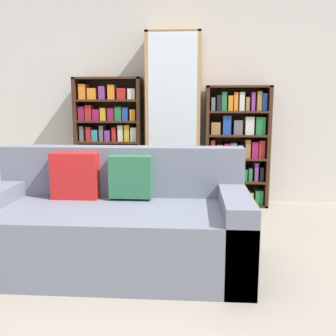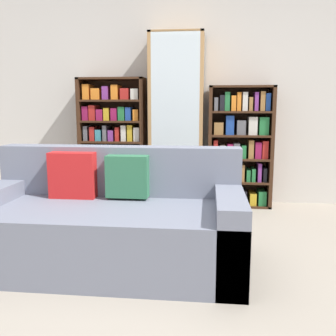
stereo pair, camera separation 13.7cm
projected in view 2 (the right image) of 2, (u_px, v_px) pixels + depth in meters
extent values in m
plane|color=gray|center=(155.00, 288.00, 2.44)|extent=(16.00, 16.00, 0.00)
cube|color=beige|center=(182.00, 91.00, 4.54)|extent=(6.40, 0.06, 2.70)
cube|color=slate|center=(109.00, 236.00, 2.76)|extent=(1.95, 0.93, 0.46)
cube|color=slate|center=(120.00, 170.00, 3.05)|extent=(1.95, 0.20, 0.40)
cube|color=slate|center=(229.00, 232.00, 2.65)|extent=(0.20, 0.93, 0.58)
cube|color=red|center=(73.00, 175.00, 2.93)|extent=(0.36, 0.12, 0.36)
cube|color=#2D6B47|center=(127.00, 176.00, 2.88)|extent=(0.32, 0.12, 0.32)
cube|color=#3D2314|center=(83.00, 141.00, 4.56)|extent=(0.04, 0.32, 1.50)
cube|color=#3D2314|center=(144.00, 142.00, 4.48)|extent=(0.04, 0.32, 1.50)
cube|color=#3D2314|center=(112.00, 79.00, 4.40)|extent=(0.79, 0.32, 0.02)
cube|color=#3D2314|center=(115.00, 200.00, 4.65)|extent=(0.79, 0.32, 0.02)
cube|color=#3D2314|center=(116.00, 140.00, 4.67)|extent=(0.79, 0.01, 1.50)
cube|color=#3D2314|center=(114.00, 180.00, 4.60)|extent=(0.71, 0.32, 0.02)
cube|color=#3D2314|center=(114.00, 161.00, 4.56)|extent=(0.71, 0.32, 0.02)
cube|color=#3D2314|center=(113.00, 141.00, 4.52)|extent=(0.71, 0.32, 0.02)
cube|color=#3D2314|center=(113.00, 121.00, 4.48)|extent=(0.71, 0.32, 0.02)
cube|color=#3D2314|center=(112.00, 101.00, 4.44)|extent=(0.71, 0.32, 0.02)
cube|color=black|center=(92.00, 193.00, 4.65)|extent=(0.08, 0.24, 0.17)
cube|color=#8E1947|center=(101.00, 194.00, 4.64)|extent=(0.08, 0.24, 0.15)
cube|color=#1E4293|center=(110.00, 193.00, 4.63)|extent=(0.09, 0.24, 0.16)
cube|color=olive|center=(119.00, 194.00, 4.61)|extent=(0.09, 0.24, 0.15)
cube|color=teal|center=(128.00, 194.00, 4.60)|extent=(0.08, 0.24, 0.15)
cube|color=beige|center=(137.00, 195.00, 4.59)|extent=(0.09, 0.24, 0.14)
cube|color=#AD231E|center=(92.00, 174.00, 4.61)|extent=(0.09, 0.24, 0.12)
cube|color=#1E4293|center=(103.00, 174.00, 4.60)|extent=(0.10, 0.24, 0.13)
cube|color=#5B5B60|center=(114.00, 174.00, 4.58)|extent=(0.09, 0.24, 0.15)
cube|color=orange|center=(125.00, 172.00, 4.56)|extent=(0.10, 0.24, 0.19)
cube|color=teal|center=(136.00, 173.00, 4.55)|extent=(0.09, 0.24, 0.19)
cube|color=#8E1947|center=(91.00, 154.00, 4.57)|extent=(0.09, 0.24, 0.14)
cube|color=#1E4293|center=(103.00, 152.00, 4.55)|extent=(0.10, 0.24, 0.19)
cube|color=black|center=(113.00, 154.00, 4.54)|extent=(0.11, 0.24, 0.16)
cube|color=gold|center=(125.00, 154.00, 4.52)|extent=(0.12, 0.24, 0.16)
cube|color=black|center=(136.00, 153.00, 4.51)|extent=(0.09, 0.24, 0.18)
cube|color=#5B5B60|center=(88.00, 133.00, 4.53)|extent=(0.05, 0.24, 0.17)
cube|color=#AD231E|center=(95.00, 133.00, 4.52)|extent=(0.06, 0.24, 0.17)
cube|color=teal|center=(101.00, 135.00, 4.52)|extent=(0.07, 0.24, 0.13)
cube|color=#5B5B60|center=(107.00, 133.00, 4.50)|extent=(0.05, 0.24, 0.18)
cube|color=#7A3384|center=(113.00, 135.00, 4.50)|extent=(0.06, 0.24, 0.13)
cube|color=#AD231E|center=(119.00, 134.00, 4.49)|extent=(0.05, 0.24, 0.16)
cube|color=beige|center=(125.00, 133.00, 4.48)|extent=(0.06, 0.24, 0.19)
cube|color=gold|center=(131.00, 133.00, 4.47)|extent=(0.06, 0.24, 0.19)
cube|color=beige|center=(138.00, 134.00, 4.47)|extent=(0.07, 0.24, 0.16)
cube|color=#8E1947|center=(88.00, 113.00, 4.49)|extent=(0.07, 0.24, 0.16)
cube|color=#AD231E|center=(95.00, 113.00, 4.48)|extent=(0.07, 0.24, 0.18)
cube|color=#8E1947|center=(102.00, 115.00, 4.48)|extent=(0.08, 0.24, 0.13)
cube|color=gold|center=(109.00, 114.00, 4.46)|extent=(0.06, 0.24, 0.15)
cube|color=#8E1947|center=(116.00, 114.00, 4.46)|extent=(0.07, 0.24, 0.14)
cube|color=#237038|center=(123.00, 114.00, 4.44)|extent=(0.08, 0.24, 0.16)
cube|color=#1E4293|center=(130.00, 114.00, 4.44)|extent=(0.06, 0.24, 0.15)
cube|color=orange|center=(137.00, 115.00, 4.43)|extent=(0.06, 0.24, 0.13)
cube|color=orange|center=(88.00, 92.00, 4.45)|extent=(0.08, 0.24, 0.18)
cube|color=orange|center=(98.00, 94.00, 4.44)|extent=(0.10, 0.24, 0.13)
cube|color=#7A3384|center=(107.00, 93.00, 4.43)|extent=(0.07, 0.24, 0.15)
cube|color=orange|center=(116.00, 93.00, 4.41)|extent=(0.08, 0.24, 0.17)
cube|color=#AD231E|center=(126.00, 94.00, 4.40)|extent=(0.10, 0.24, 0.13)
cube|color=beige|center=(136.00, 94.00, 4.39)|extent=(0.09, 0.24, 0.12)
cube|color=#AD7F4C|center=(152.00, 121.00, 4.41)|extent=(0.04, 0.36, 1.99)
cube|color=#AD7F4C|center=(201.00, 121.00, 4.35)|extent=(0.04, 0.36, 1.99)
cube|color=#AD7F4C|center=(177.00, 33.00, 4.22)|extent=(0.62, 0.36, 0.02)
cube|color=#AD7F4C|center=(176.00, 203.00, 4.54)|extent=(0.62, 0.36, 0.02)
cube|color=#AD7F4C|center=(178.00, 121.00, 4.55)|extent=(0.62, 0.01, 1.99)
cube|color=silver|center=(175.00, 122.00, 4.21)|extent=(0.54, 0.01, 1.97)
cube|color=#AD7F4C|center=(176.00, 170.00, 4.48)|extent=(0.54, 0.32, 0.02)
cube|color=#AD7F4C|center=(176.00, 138.00, 4.41)|extent=(0.54, 0.32, 0.02)
cube|color=#AD7F4C|center=(176.00, 104.00, 4.35)|extent=(0.54, 0.32, 0.02)
cube|color=#AD7F4C|center=(177.00, 70.00, 4.28)|extent=(0.54, 0.32, 0.02)
cylinder|color=silver|center=(160.00, 198.00, 4.57)|extent=(0.01, 0.01, 0.07)
cone|color=silver|center=(160.00, 192.00, 4.56)|extent=(0.07, 0.07, 0.08)
cylinder|color=silver|center=(168.00, 199.00, 4.55)|extent=(0.01, 0.01, 0.07)
cone|color=silver|center=(168.00, 193.00, 4.54)|extent=(0.07, 0.07, 0.08)
cylinder|color=silver|center=(176.00, 199.00, 4.54)|extent=(0.01, 0.01, 0.07)
cone|color=silver|center=(176.00, 193.00, 4.52)|extent=(0.07, 0.07, 0.08)
cylinder|color=silver|center=(184.00, 199.00, 4.51)|extent=(0.01, 0.01, 0.07)
cone|color=silver|center=(184.00, 193.00, 4.50)|extent=(0.07, 0.07, 0.08)
cylinder|color=silver|center=(193.00, 200.00, 4.50)|extent=(0.01, 0.01, 0.07)
cone|color=silver|center=(193.00, 194.00, 4.49)|extent=(0.07, 0.07, 0.08)
cylinder|color=silver|center=(161.00, 166.00, 4.48)|extent=(0.01, 0.01, 0.06)
cone|color=silver|center=(161.00, 161.00, 4.47)|extent=(0.09, 0.09, 0.08)
cylinder|color=silver|center=(171.00, 166.00, 4.49)|extent=(0.01, 0.01, 0.06)
cone|color=silver|center=(171.00, 160.00, 4.48)|extent=(0.09, 0.09, 0.08)
cylinder|color=silver|center=(182.00, 167.00, 4.47)|extent=(0.01, 0.01, 0.06)
cone|color=silver|center=(182.00, 161.00, 4.46)|extent=(0.09, 0.09, 0.08)
cylinder|color=silver|center=(192.00, 167.00, 4.47)|extent=(0.01, 0.01, 0.06)
cone|color=silver|center=(192.00, 161.00, 4.46)|extent=(0.09, 0.09, 0.08)
cylinder|color=silver|center=(161.00, 133.00, 4.44)|extent=(0.01, 0.01, 0.08)
cone|color=silver|center=(161.00, 125.00, 4.42)|extent=(0.09, 0.09, 0.10)
cylinder|color=silver|center=(171.00, 133.00, 4.39)|extent=(0.01, 0.01, 0.08)
cone|color=silver|center=(171.00, 125.00, 4.38)|extent=(0.09, 0.09, 0.10)
cylinder|color=silver|center=(182.00, 133.00, 4.38)|extent=(0.01, 0.01, 0.08)
cone|color=silver|center=(182.00, 125.00, 4.36)|extent=(0.09, 0.09, 0.10)
cylinder|color=silver|center=(192.00, 133.00, 4.40)|extent=(0.01, 0.01, 0.08)
cone|color=silver|center=(193.00, 125.00, 4.39)|extent=(0.09, 0.09, 0.10)
cylinder|color=silver|center=(158.00, 100.00, 4.35)|extent=(0.01, 0.01, 0.07)
cone|color=silver|center=(158.00, 94.00, 4.34)|extent=(0.06, 0.06, 0.08)
cylinder|color=silver|center=(166.00, 100.00, 4.36)|extent=(0.01, 0.01, 0.07)
cone|color=silver|center=(166.00, 94.00, 4.35)|extent=(0.06, 0.06, 0.08)
cylinder|color=silver|center=(173.00, 100.00, 4.35)|extent=(0.01, 0.01, 0.07)
cone|color=silver|center=(173.00, 94.00, 4.34)|extent=(0.06, 0.06, 0.08)
cylinder|color=silver|center=(180.00, 100.00, 4.34)|extent=(0.01, 0.01, 0.07)
cone|color=silver|center=(180.00, 94.00, 4.33)|extent=(0.06, 0.06, 0.08)
cylinder|color=silver|center=(187.00, 100.00, 4.32)|extent=(0.01, 0.01, 0.07)
cone|color=silver|center=(187.00, 94.00, 4.31)|extent=(0.06, 0.06, 0.08)
cylinder|color=silver|center=(195.00, 100.00, 4.33)|extent=(0.01, 0.01, 0.07)
cone|color=silver|center=(195.00, 94.00, 4.32)|extent=(0.06, 0.06, 0.08)
cylinder|color=silver|center=(162.00, 65.00, 4.31)|extent=(0.01, 0.01, 0.09)
cone|color=silver|center=(162.00, 56.00, 4.30)|extent=(0.09, 0.09, 0.11)
cylinder|color=silver|center=(177.00, 65.00, 4.27)|extent=(0.01, 0.01, 0.09)
cone|color=silver|center=(177.00, 56.00, 4.26)|extent=(0.09, 0.09, 0.11)
cylinder|color=silver|center=(191.00, 65.00, 4.27)|extent=(0.01, 0.01, 0.09)
cone|color=silver|center=(191.00, 56.00, 4.25)|extent=(0.09, 0.09, 0.11)
cube|color=#3D2314|center=(210.00, 147.00, 4.41)|extent=(0.04, 0.32, 1.40)
cube|color=#3D2314|center=(270.00, 147.00, 4.33)|extent=(0.04, 0.32, 1.40)
cube|color=#3D2314|center=(242.00, 87.00, 4.26)|extent=(0.74, 0.32, 0.02)
cube|color=#3D2314|center=(238.00, 204.00, 4.48)|extent=(0.74, 0.32, 0.02)
cube|color=#3D2314|center=(239.00, 146.00, 4.52)|extent=(0.74, 0.01, 1.40)
cube|color=#3D2314|center=(239.00, 181.00, 4.44)|extent=(0.66, 0.32, 0.02)
cube|color=#3D2314|center=(239.00, 158.00, 4.39)|extent=(0.66, 0.32, 0.02)
cube|color=#3D2314|center=(240.00, 135.00, 4.35)|extent=(0.66, 0.32, 0.02)
cube|color=#3D2314|center=(241.00, 112.00, 4.30)|extent=(0.66, 0.32, 0.02)
cube|color=orange|center=(216.00, 194.00, 4.48)|extent=(0.08, 0.24, 0.21)
cube|color=#237038|center=(225.00, 195.00, 4.47)|extent=(0.07, 0.24, 0.20)
cube|color=teal|center=(234.00, 196.00, 4.46)|extent=(0.09, 0.24, 0.16)
cube|color=black|center=(243.00, 196.00, 4.45)|extent=(0.07, 0.24, 0.17)
cube|color=gold|center=(252.00, 198.00, 4.44)|extent=(0.08, 0.24, 0.14)
cube|color=#237038|center=(261.00, 197.00, 4.43)|extent=(0.09, 0.24, 0.17)
cube|color=#8E1947|center=(214.00, 172.00, 4.44)|extent=(0.04, 0.24, 0.17)
cube|color=#7A3384|center=(220.00, 174.00, 4.44)|extent=(0.05, 0.24, 0.14)
cube|color=olive|center=(225.00, 172.00, 4.43)|extent=(0.05, 0.24, 0.18)
cube|color=#5B5B60|center=(231.00, 172.00, 4.42)|extent=(0.06, 0.24, 0.18)
cube|color=beige|center=(236.00, 171.00, 4.41)|extent=(0.06, 0.24, 0.20)
cube|color=olive|center=(242.00, 172.00, 4.41)|extent=(0.05, 0.24, 0.20)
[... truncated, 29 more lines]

